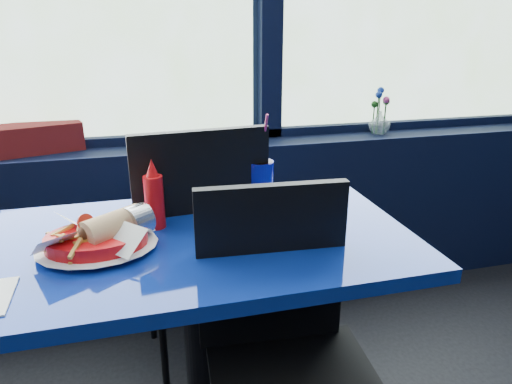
{
  "coord_description": "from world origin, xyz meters",
  "views": [
    {
      "loc": [
        0.16,
        0.82,
        1.31
      ],
      "look_at": [
        0.46,
        1.98,
        0.87
      ],
      "focal_mm": 32.0,
      "sensor_mm": 36.0,
      "label": 1
    }
  ],
  "objects_px": {
    "chair_near_back": "(203,240)",
    "flower_vase": "(380,120)",
    "soda_cup": "(260,181)",
    "chair_near_front": "(286,344)",
    "food_basket": "(99,238)",
    "near_table": "(202,291)",
    "planter_box": "(5,141)",
    "ketchup_bottle": "(154,198)"
  },
  "relations": [
    {
      "from": "chair_near_back",
      "to": "flower_vase",
      "type": "xyz_separation_m",
      "value": [
        0.98,
        0.54,
        0.29
      ]
    },
    {
      "from": "flower_vase",
      "to": "soda_cup",
      "type": "height_order",
      "value": "soda_cup"
    },
    {
      "from": "chair_near_front",
      "to": "chair_near_back",
      "type": "relative_size",
      "value": 0.92
    },
    {
      "from": "soda_cup",
      "to": "food_basket",
      "type": "bearing_deg",
      "value": -155.11
    },
    {
      "from": "near_table",
      "to": "food_basket",
      "type": "height_order",
      "value": "food_basket"
    },
    {
      "from": "chair_near_back",
      "to": "flower_vase",
      "type": "height_order",
      "value": "flower_vase"
    },
    {
      "from": "chair_near_front",
      "to": "planter_box",
      "type": "height_order",
      "value": "chair_near_front"
    },
    {
      "from": "planter_box",
      "to": "flower_vase",
      "type": "distance_m",
      "value": 1.71
    },
    {
      "from": "near_table",
      "to": "flower_vase",
      "type": "relative_size",
      "value": 5.24
    },
    {
      "from": "food_basket",
      "to": "chair_near_back",
      "type": "bearing_deg",
      "value": 35.19
    },
    {
      "from": "near_table",
      "to": "ketchup_bottle",
      "type": "distance_m",
      "value": 0.31
    },
    {
      "from": "food_basket",
      "to": "soda_cup",
      "type": "distance_m",
      "value": 0.55
    },
    {
      "from": "near_table",
      "to": "food_basket",
      "type": "xyz_separation_m",
      "value": [
        -0.27,
        -0.02,
        0.22
      ]
    },
    {
      "from": "chair_near_back",
      "to": "food_basket",
      "type": "bearing_deg",
      "value": 41.94
    },
    {
      "from": "near_table",
      "to": "flower_vase",
      "type": "bearing_deg",
      "value": 39.8
    },
    {
      "from": "chair_near_front",
      "to": "ketchup_bottle",
      "type": "distance_m",
      "value": 0.55
    },
    {
      "from": "planter_box",
      "to": "soda_cup",
      "type": "xyz_separation_m",
      "value": [
        0.92,
        -0.66,
        -0.03
      ]
    },
    {
      "from": "chair_near_front",
      "to": "chair_near_back",
      "type": "height_order",
      "value": "chair_near_back"
    },
    {
      "from": "planter_box",
      "to": "ketchup_bottle",
      "type": "bearing_deg",
      "value": -70.2
    },
    {
      "from": "flower_vase",
      "to": "chair_near_back",
      "type": "bearing_deg",
      "value": -150.93
    },
    {
      "from": "chair_near_front",
      "to": "food_basket",
      "type": "bearing_deg",
      "value": 156.61
    },
    {
      "from": "planter_box",
      "to": "food_basket",
      "type": "height_order",
      "value": "planter_box"
    },
    {
      "from": "flower_vase",
      "to": "near_table",
      "type": "bearing_deg",
      "value": -140.2
    },
    {
      "from": "food_basket",
      "to": "soda_cup",
      "type": "xyz_separation_m",
      "value": [
        0.5,
        0.23,
        0.04
      ]
    },
    {
      "from": "chair_near_front",
      "to": "planter_box",
      "type": "distance_m",
      "value": 1.46
    },
    {
      "from": "chair_near_front",
      "to": "soda_cup",
      "type": "bearing_deg",
      "value": 87.55
    },
    {
      "from": "near_table",
      "to": "food_basket",
      "type": "relative_size",
      "value": 3.87
    },
    {
      "from": "chair_near_back",
      "to": "planter_box",
      "type": "relative_size",
      "value": 1.68
    },
    {
      "from": "planter_box",
      "to": "food_basket",
      "type": "distance_m",
      "value": 0.99
    },
    {
      "from": "ketchup_bottle",
      "to": "food_basket",
      "type": "bearing_deg",
      "value": -142.37
    },
    {
      "from": "chair_near_back",
      "to": "planter_box",
      "type": "distance_m",
      "value": 0.96
    },
    {
      "from": "near_table",
      "to": "chair_near_front",
      "type": "distance_m",
      "value": 0.31
    },
    {
      "from": "soda_cup",
      "to": "chair_near_back",
      "type": "bearing_deg",
      "value": 150.57
    },
    {
      "from": "chair_near_back",
      "to": "planter_box",
      "type": "xyz_separation_m",
      "value": [
        -0.73,
        0.56,
        0.28
      ]
    },
    {
      "from": "ketchup_bottle",
      "to": "soda_cup",
      "type": "xyz_separation_m",
      "value": [
        0.35,
        0.11,
        -0.02
      ]
    },
    {
      "from": "chair_near_back",
      "to": "flower_vase",
      "type": "relative_size",
      "value": 4.43
    },
    {
      "from": "chair_near_back",
      "to": "food_basket",
      "type": "xyz_separation_m",
      "value": [
        -0.31,
        -0.34,
        0.2
      ]
    },
    {
      "from": "near_table",
      "to": "chair_near_back",
      "type": "xyz_separation_m",
      "value": [
        0.05,
        0.31,
        0.01
      ]
    },
    {
      "from": "flower_vase",
      "to": "soda_cup",
      "type": "distance_m",
      "value": 1.02
    },
    {
      "from": "flower_vase",
      "to": "ketchup_bottle",
      "type": "xyz_separation_m",
      "value": [
        -1.14,
        -0.76,
        -0.03
      ]
    },
    {
      "from": "near_table",
      "to": "flower_vase",
      "type": "distance_m",
      "value": 1.37
    },
    {
      "from": "flower_vase",
      "to": "ketchup_bottle",
      "type": "bearing_deg",
      "value": -146.24
    }
  ]
}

